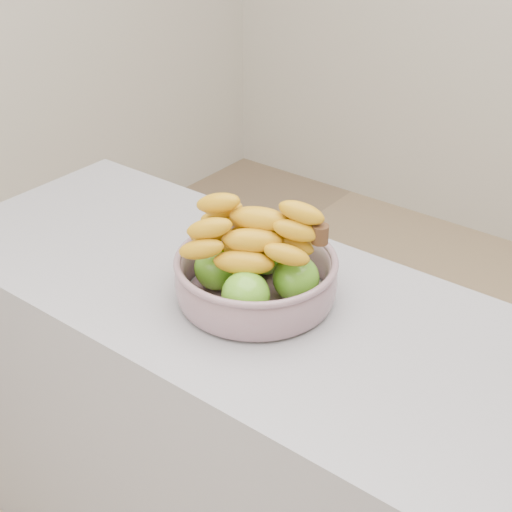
% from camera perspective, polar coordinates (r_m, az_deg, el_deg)
% --- Properties ---
extents(counter, '(2.00, 0.60, 0.90)m').
position_cam_1_polar(counter, '(1.69, 5.91, -18.55)').
color(counter, '#97969D').
rests_on(counter, ground).
extents(fruit_bowl, '(0.33, 0.33, 0.21)m').
position_cam_1_polar(fruit_bowl, '(1.44, -0.02, -1.19)').
color(fruit_bowl, '#8E99AA').
rests_on(fruit_bowl, counter).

